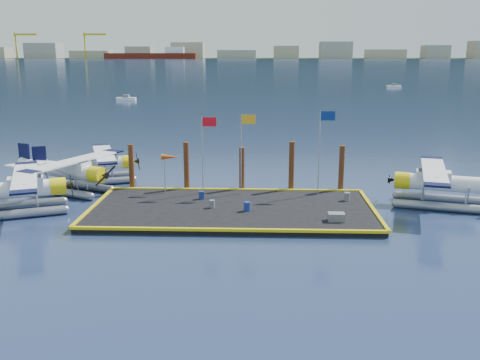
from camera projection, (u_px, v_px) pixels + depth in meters
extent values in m
plane|color=#19284C|center=(232.00, 213.00, 38.40)|extent=(4000.00, 4000.00, 0.00)
cube|color=black|center=(232.00, 210.00, 38.35)|extent=(20.00, 10.00, 0.40)
cube|color=black|center=(260.00, 57.00, 1107.09)|extent=(3000.00, 500.00, 0.30)
cube|color=#50100B|center=(151.00, 56.00, 879.74)|extent=(150.00, 22.00, 10.00)
cube|color=white|center=(175.00, 51.00, 876.13)|extent=(30.00, 16.00, 12.00)
cylinder|color=#D0BB0C|center=(16.00, 45.00, 918.54)|extent=(2.40, 2.40, 44.00)
cylinder|color=#D0BB0C|center=(85.00, 45.00, 914.03)|extent=(2.40, 2.40, 44.00)
cube|color=black|center=(261.00, 8.00, 1370.46)|extent=(2200.00, 500.00, 240.00)
cone|color=black|center=(137.00, 56.00, 1508.83)|extent=(1400.00, 1400.00, 520.00)
cone|color=black|center=(243.00, 56.00, 1546.14)|extent=(1300.00, 1300.00, 430.00)
cone|color=black|center=(391.00, 56.00, 1433.97)|extent=(1100.00, 1100.00, 360.00)
cone|color=#46585D|center=(447.00, 55.00, 2147.60)|extent=(1300.00, 1300.00, 560.00)
cylinder|color=gray|center=(16.00, 205.00, 39.05)|extent=(6.43, 3.16, 0.65)
cylinder|color=gray|center=(14.00, 214.00, 36.89)|extent=(6.43, 3.16, 0.65)
cylinder|color=white|center=(16.00, 190.00, 37.70)|extent=(5.09, 3.01, 1.19)
cube|color=white|center=(26.00, 184.00, 37.83)|extent=(2.65, 2.00, 0.97)
cube|color=black|center=(30.00, 180.00, 37.89)|extent=(1.83, 1.62, 0.59)
cylinder|color=yellow|center=(58.00, 186.00, 38.64)|extent=(1.48, 1.57, 1.25)
cube|color=black|center=(71.00, 185.00, 38.95)|extent=(0.98, 2.24, 1.21)
cube|color=white|center=(25.00, 176.00, 37.70)|extent=(5.21, 9.59, 0.13)
cube|color=black|center=(26.00, 164.00, 41.94)|extent=(1.87, 1.52, 0.14)
cube|color=black|center=(23.00, 192.00, 33.47)|extent=(1.87, 1.52, 0.14)
cylinder|color=gray|center=(79.00, 185.00, 45.01)|extent=(6.42, 3.37, 0.65)
cylinder|color=gray|center=(58.00, 191.00, 42.92)|extent=(6.42, 3.37, 0.65)
cylinder|color=white|center=(70.00, 171.00, 43.53)|extent=(5.11, 3.18, 1.20)
cube|color=white|center=(75.00, 167.00, 43.15)|extent=(2.68, 2.08, 0.98)
cube|color=black|center=(78.00, 165.00, 42.96)|extent=(1.86, 1.67, 0.60)
cylinder|color=yellow|center=(97.00, 174.00, 42.30)|extent=(1.51, 1.60, 1.26)
cube|color=black|center=(106.00, 176.00, 41.90)|extent=(1.06, 2.24, 1.22)
cube|color=white|center=(75.00, 161.00, 43.03)|extent=(5.52, 9.61, 0.13)
cube|color=black|center=(113.00, 151.00, 47.10)|extent=(1.89, 1.57, 0.14)
cube|color=black|center=(29.00, 172.00, 38.95)|extent=(1.89, 1.57, 0.14)
cube|color=black|center=(24.00, 154.00, 45.47)|extent=(1.15, 0.61, 1.85)
cube|color=white|center=(26.00, 162.00, 45.59)|extent=(2.42, 3.78, 0.11)
cylinder|color=gray|center=(95.00, 176.00, 48.23)|extent=(6.18, 2.73, 0.61)
cylinder|color=gray|center=(96.00, 182.00, 46.15)|extent=(6.18, 2.73, 0.61)
cylinder|color=white|center=(97.00, 164.00, 46.93)|extent=(4.86, 2.67, 1.13)
cube|color=white|center=(104.00, 159.00, 47.02)|extent=(2.50, 1.82, 0.92)
cube|color=black|center=(108.00, 157.00, 47.07)|extent=(1.71, 1.50, 0.56)
cylinder|color=yellow|center=(128.00, 162.00, 47.71)|extent=(1.37, 1.46, 1.19)
cube|color=black|center=(138.00, 161.00, 47.96)|extent=(0.83, 2.16, 1.15)
cube|color=white|center=(104.00, 153.00, 46.90)|extent=(4.57, 9.19, 0.12)
cube|color=black|center=(101.00, 145.00, 50.98)|extent=(1.76, 1.39, 0.13)
cube|color=black|center=(107.00, 163.00, 42.83)|extent=(1.76, 1.39, 0.13)
cube|color=black|center=(39.00, 156.00, 45.33)|extent=(1.10, 0.50, 1.74)
cube|color=white|center=(41.00, 164.00, 45.51)|extent=(2.05, 3.59, 0.10)
cylinder|color=gray|center=(445.00, 207.00, 38.60)|extent=(6.76, 2.38, 0.66)
cylinder|color=gray|center=(443.00, 198.00, 40.85)|extent=(6.76, 2.38, 0.66)
cylinder|color=white|center=(442.00, 183.00, 39.44)|extent=(5.25, 2.48, 1.21)
cube|color=white|center=(433.00, 177.00, 39.54)|extent=(2.65, 1.79, 0.99)
cube|color=black|center=(429.00, 174.00, 39.58)|extent=(1.78, 1.51, 0.60)
cylinder|color=yellow|center=(402.00, 180.00, 40.26)|extent=(1.39, 1.51, 1.27)
cube|color=black|center=(389.00, 180.00, 40.53)|extent=(0.69, 2.38, 1.23)
cube|color=white|center=(434.00, 170.00, 39.41)|extent=(4.13, 9.98, 0.13)
cube|color=black|center=(437.00, 185.00, 35.02)|extent=(1.85, 1.38, 0.14)
cube|color=black|center=(431.00, 158.00, 43.81)|extent=(1.85, 1.38, 0.14)
cylinder|color=slate|center=(212.00, 204.00, 38.13)|extent=(0.40, 0.40, 0.56)
cylinder|color=navy|center=(247.00, 207.00, 37.32)|extent=(0.47, 0.47, 0.66)
cylinder|color=slate|center=(347.00, 197.00, 39.93)|extent=(0.44, 0.44, 0.62)
cylinder|color=navy|center=(202.00, 195.00, 40.41)|extent=(0.42, 0.42, 0.59)
cube|color=slate|center=(336.00, 217.00, 35.16)|extent=(1.08, 0.72, 0.54)
cylinder|color=#9B9CA4|center=(203.00, 156.00, 41.39)|extent=(0.08, 0.08, 6.00)
cube|color=red|center=(209.00, 122.00, 40.75)|extent=(1.10, 0.03, 0.70)
cylinder|color=#9B9CA4|center=(241.00, 155.00, 41.25)|extent=(0.08, 0.08, 6.20)
cube|color=gold|center=(248.00, 119.00, 40.59)|extent=(1.10, 0.03, 0.70)
cylinder|color=#9B9CA4|center=(319.00, 154.00, 40.99)|extent=(0.08, 0.08, 6.50)
cube|color=navy|center=(328.00, 116.00, 40.30)|extent=(1.10, 0.03, 0.70)
cylinder|color=#9B9CA4|center=(165.00, 174.00, 41.85)|extent=(0.07, 0.07, 3.00)
cone|color=#CC480B|center=(171.00, 157.00, 41.51)|extent=(1.40, 0.44, 0.44)
cylinder|color=#3E1F11|center=(132.00, 168.00, 43.50)|extent=(0.44, 0.44, 4.00)
cylinder|color=#3E1F11|center=(186.00, 168.00, 43.31)|extent=(0.44, 0.44, 4.20)
cylinder|color=#3E1F11|center=(242.00, 171.00, 43.18)|extent=(0.44, 0.44, 3.80)
cylinder|color=#3E1F11|center=(291.00, 168.00, 42.97)|extent=(0.44, 0.44, 4.30)
cylinder|color=#3E1F11|center=(341.00, 170.00, 42.86)|extent=(0.44, 0.44, 4.00)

